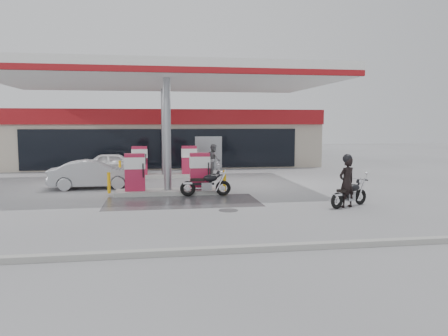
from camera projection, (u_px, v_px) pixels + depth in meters
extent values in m
plane|color=gray|center=(170.00, 202.00, 17.09)|extent=(90.00, 90.00, 0.00)
cube|color=#4C4C4F|center=(182.00, 202.00, 17.17)|extent=(6.00, 3.00, 0.00)
cylinder|color=#38383A|center=(228.00, 210.00, 15.44)|extent=(0.70, 0.70, 0.01)
cube|color=gray|center=(180.00, 252.00, 10.20)|extent=(28.00, 0.25, 0.15)
cube|color=#ADA591|center=(162.00, 138.00, 32.60)|extent=(22.00, 8.00, 4.00)
cube|color=black|center=(163.00, 149.00, 28.71)|extent=(18.00, 0.10, 2.60)
cube|color=maroon|center=(163.00, 117.00, 28.42)|extent=(22.00, 0.25, 1.00)
cube|color=navy|center=(267.00, 117.00, 29.47)|extent=(3.50, 0.12, 0.80)
cube|color=gray|center=(208.00, 153.00, 29.17)|extent=(1.80, 0.14, 2.20)
cube|color=silver|center=(165.00, 78.00, 21.46)|extent=(16.00, 10.00, 0.60)
cube|color=maroon|center=(168.00, 69.00, 16.62)|extent=(16.00, 0.12, 0.24)
cube|color=maroon|center=(163.00, 89.00, 26.34)|extent=(16.00, 0.12, 0.24)
cylinder|color=gray|center=(167.00, 135.00, 18.79)|extent=(0.32, 0.32, 5.00)
cylinder|color=gray|center=(164.00, 132.00, 24.68)|extent=(0.32, 0.32, 5.00)
cube|color=#9E9E99|center=(168.00, 192.00, 19.05)|extent=(4.50, 1.30, 0.18)
cube|color=#A11A3A|center=(135.00, 172.00, 18.74)|extent=(0.85, 0.48, 1.60)
cube|color=#A11A3A|center=(200.00, 171.00, 19.17)|extent=(0.85, 0.48, 1.60)
cube|color=silver|center=(135.00, 163.00, 18.70)|extent=(0.88, 0.52, 0.50)
cube|color=silver|center=(200.00, 162.00, 19.13)|extent=(0.88, 0.52, 0.50)
cylinder|color=#EEAD0D|center=(109.00, 183.00, 18.61)|extent=(0.14, 0.14, 0.90)
cylinder|color=#EEAD0D|center=(224.00, 180.00, 19.39)|extent=(0.14, 0.14, 0.90)
cube|color=#9E9E99|center=(165.00, 176.00, 24.94)|extent=(4.50, 1.30, 0.18)
cube|color=#A11A3A|center=(140.00, 160.00, 24.63)|extent=(0.85, 0.48, 1.60)
cube|color=#A11A3A|center=(189.00, 160.00, 25.07)|extent=(0.85, 0.48, 1.60)
cube|color=silver|center=(139.00, 153.00, 24.59)|extent=(0.88, 0.52, 0.50)
cube|color=silver|center=(189.00, 153.00, 25.03)|extent=(0.88, 0.52, 0.50)
cylinder|color=#EEAD0D|center=(120.00, 169.00, 24.50)|extent=(0.14, 0.14, 0.90)
cylinder|color=#EEAD0D|center=(208.00, 167.00, 25.28)|extent=(0.14, 0.14, 0.90)
torus|color=black|center=(360.00, 197.00, 16.51)|extent=(0.59, 0.40, 0.60)
torus|color=black|center=(337.00, 201.00, 15.69)|extent=(0.59, 0.40, 0.60)
cube|color=gray|center=(350.00, 196.00, 16.11)|extent=(0.46, 0.40, 0.30)
cube|color=black|center=(347.00, 194.00, 16.01)|extent=(0.84, 0.50, 0.08)
ellipsoid|color=black|center=(353.00, 188.00, 16.17)|extent=(0.64, 0.54, 0.28)
cube|color=black|center=(344.00, 190.00, 15.88)|extent=(0.60, 0.47, 0.10)
cylinder|color=silver|center=(358.00, 179.00, 16.32)|extent=(0.38, 0.69, 0.04)
sphere|color=silver|center=(360.00, 182.00, 16.40)|extent=(0.18, 0.18, 0.18)
cylinder|color=silver|center=(338.00, 200.00, 15.94)|extent=(0.83, 0.49, 0.08)
imported|color=black|center=(347.00, 182.00, 15.94)|extent=(0.78, 0.64, 1.84)
torus|color=black|center=(223.00, 188.00, 18.55)|extent=(0.66, 0.19, 0.65)
torus|color=black|center=(188.00, 189.00, 18.41)|extent=(0.66, 0.19, 0.65)
cube|color=gray|center=(207.00, 186.00, 18.47)|extent=(0.45, 0.29, 0.33)
cube|color=black|center=(203.00, 184.00, 18.45)|extent=(0.98, 0.17, 0.09)
ellipsoid|color=black|center=(210.00, 178.00, 18.45)|extent=(0.63, 0.39, 0.30)
cube|color=black|center=(197.00, 180.00, 18.41)|extent=(0.61, 0.30, 0.11)
cylinder|color=silver|center=(218.00, 170.00, 18.45)|extent=(0.09, 0.83, 0.04)
sphere|color=silver|center=(221.00, 173.00, 18.47)|extent=(0.20, 0.20, 0.20)
cylinder|color=silver|center=(194.00, 189.00, 18.58)|extent=(0.98, 0.15, 0.09)
imported|color=white|center=(115.00, 163.00, 26.59)|extent=(3.79, 1.53, 1.29)
imported|color=slate|center=(214.00, 159.00, 26.30)|extent=(0.84, 1.00, 1.84)
imported|color=#A5A8AD|center=(93.00, 174.00, 20.61)|extent=(4.10, 1.61, 1.33)
imported|color=#B1B4BA|center=(56.00, 159.00, 29.66)|extent=(5.01, 3.30, 1.35)
imported|color=#5C1914|center=(226.00, 157.00, 31.48)|extent=(4.72, 2.35, 1.28)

